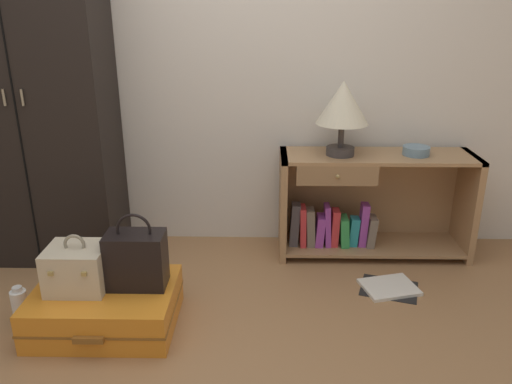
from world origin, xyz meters
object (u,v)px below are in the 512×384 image
at_px(wardrobe, 32,91).
at_px(bowl, 416,151).
at_px(bookshelf, 364,205).
at_px(table_lamp, 343,105).
at_px(handbag, 136,259).
at_px(bottle, 20,307).
at_px(open_book_on_floor, 389,287).
at_px(train_case, 78,268).
at_px(suitcase_large, 106,307).

bearing_deg(wardrobe, bowl, 0.70).
xyz_separation_m(bookshelf, table_lamp, (-0.18, -0.03, 0.65)).
relative_size(wardrobe, bookshelf, 1.75).
bearing_deg(handbag, bowl, 27.00).
bearing_deg(bottle, open_book_on_floor, 10.91).
bearing_deg(table_lamp, handbag, -144.34).
relative_size(bowl, bottle, 0.76).
xyz_separation_m(train_case, open_book_on_floor, (1.63, 0.36, -0.31)).
xyz_separation_m(wardrobe, bottle, (0.14, -0.80, -0.95)).
height_order(handbag, bottle, handbag).
relative_size(train_case, bottle, 1.36).
bearing_deg(bowl, bookshelf, 175.59).
xyz_separation_m(bowl, suitcase_large, (-1.71, -0.83, -0.59)).
distance_m(suitcase_large, handbag, 0.30).
bearing_deg(train_case, bottle, -178.28).
relative_size(table_lamp, open_book_on_floor, 1.20).
relative_size(suitcase_large, handbag, 1.81).
height_order(bookshelf, suitcase_large, bookshelf).
height_order(bowl, suitcase_large, bowl).
distance_m(handbag, bottle, 0.65).
bearing_deg(bookshelf, open_book_on_floor, -80.59).
height_order(table_lamp, train_case, table_lamp).
xyz_separation_m(suitcase_large, handbag, (0.16, 0.04, 0.25)).
distance_m(bowl, handbag, 1.77).
bearing_deg(train_case, table_lamp, 30.64).
bearing_deg(bowl, train_case, -155.87).
distance_m(bowl, suitcase_large, 1.99).
distance_m(wardrobe, train_case, 1.17).
bearing_deg(suitcase_large, bowl, 25.85).
xyz_separation_m(wardrobe, suitcase_large, (0.58, -0.80, -0.95)).
height_order(table_lamp, handbag, table_lamp).
bearing_deg(open_book_on_floor, bottle, -169.09).
xyz_separation_m(wardrobe, train_case, (0.46, -0.79, -0.73)).
distance_m(wardrobe, open_book_on_floor, 2.37).
bearing_deg(bottle, train_case, 1.72).
distance_m(bookshelf, handbag, 1.50).
height_order(bookshelf, table_lamp, table_lamp).
relative_size(suitcase_large, open_book_on_floor, 1.88).
height_order(bookshelf, bowl, bowl).
bearing_deg(suitcase_large, train_case, 175.62).
bearing_deg(table_lamp, suitcase_large, -146.74).
bearing_deg(handbag, suitcase_large, -166.05).
height_order(suitcase_large, train_case, train_case).
distance_m(wardrobe, bottle, 1.25).
bearing_deg(suitcase_large, handbag, 13.95).
relative_size(bookshelf, table_lamp, 2.68).
bearing_deg(train_case, open_book_on_floor, 12.63).
bearing_deg(handbag, table_lamp, 35.66).
bearing_deg(handbag, open_book_on_floor, 13.92).
height_order(table_lamp, suitcase_large, table_lamp).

